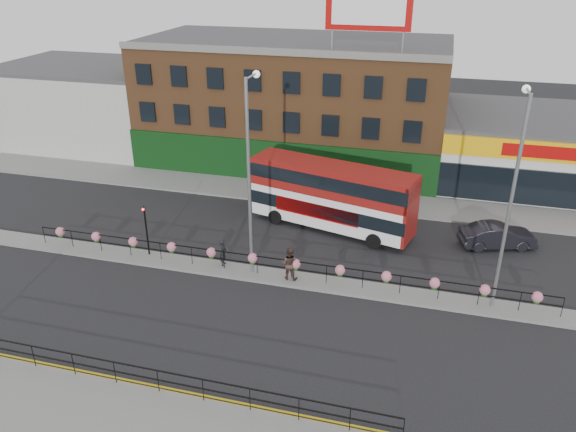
% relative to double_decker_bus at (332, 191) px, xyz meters
% --- Properties ---
extents(ground, '(120.00, 120.00, 0.00)m').
position_rel_double_decker_bus_xyz_m(ground, '(-1.89, -7.04, -2.71)').
color(ground, black).
rests_on(ground, ground).
extents(north_pavement, '(60.00, 4.00, 0.15)m').
position_rel_double_decker_bus_xyz_m(north_pavement, '(-1.89, 4.96, -2.64)').
color(north_pavement, slate).
rests_on(north_pavement, ground).
extents(median, '(60.00, 1.60, 0.15)m').
position_rel_double_decker_bus_xyz_m(median, '(-1.89, -7.04, -2.64)').
color(median, slate).
rests_on(median, ground).
extents(yellow_line_inner, '(60.00, 0.10, 0.01)m').
position_rel_double_decker_bus_xyz_m(yellow_line_inner, '(-1.89, -16.74, -2.71)').
color(yellow_line_inner, gold).
rests_on(yellow_line_inner, ground).
extents(yellow_line_outer, '(60.00, 0.10, 0.01)m').
position_rel_double_decker_bus_xyz_m(yellow_line_outer, '(-1.89, -16.92, -2.71)').
color(yellow_line_outer, gold).
rests_on(yellow_line_outer, ground).
extents(brick_building, '(25.00, 12.21, 10.30)m').
position_rel_double_decker_bus_xyz_m(brick_building, '(-5.89, 12.92, 2.41)').
color(brick_building, brown).
rests_on(brick_building, ground).
extents(supermarket, '(15.00, 12.25, 5.30)m').
position_rel_double_decker_bus_xyz_m(supermarket, '(14.11, 12.87, -0.07)').
color(supermarket, silver).
rests_on(supermarket, ground).
extents(warehouse_west, '(15.50, 12.00, 7.30)m').
position_rel_double_decker_bus_xyz_m(warehouse_west, '(-26.14, 12.96, 0.94)').
color(warehouse_west, '#ADADA8').
rests_on(warehouse_west, ground).
extents(billboard, '(6.00, 0.29, 4.40)m').
position_rel_double_decker_bus_xyz_m(billboard, '(0.61, 7.95, 10.47)').
color(billboard, '#A00605').
rests_on(billboard, brick_building).
extents(median_railing, '(30.04, 0.56, 1.23)m').
position_rel_double_decker_bus_xyz_m(median_railing, '(-1.89, -7.04, -1.67)').
color(median_railing, black).
rests_on(median_railing, median).
extents(south_railing, '(20.04, 0.05, 1.12)m').
position_rel_double_decker_bus_xyz_m(south_railing, '(-3.89, -17.14, -1.75)').
color(south_railing, black).
rests_on(south_railing, south_pavement).
extents(double_decker_bus, '(11.22, 5.19, 4.42)m').
position_rel_double_decker_bus_xyz_m(double_decker_bus, '(0.00, 0.00, 0.00)').
color(double_decker_bus, white).
rests_on(double_decker_bus, ground).
extents(car, '(4.23, 5.52, 1.52)m').
position_rel_double_decker_bus_xyz_m(car, '(10.47, 0.16, -1.96)').
color(car, black).
rests_on(car, ground).
extents(pedestrian_a, '(0.71, 0.57, 1.62)m').
position_rel_double_decker_bus_xyz_m(pedestrian_a, '(-5.07, -6.66, -1.75)').
color(pedestrian_a, black).
rests_on(pedestrian_a, median).
extents(pedestrian_b, '(1.00, 0.80, 1.94)m').
position_rel_double_decker_bus_xyz_m(pedestrian_b, '(-0.97, -7.11, -1.60)').
color(pedestrian_b, '#3F2C26').
rests_on(pedestrian_b, median).
extents(lamp_column_west, '(0.40, 1.94, 11.05)m').
position_rel_double_decker_bus_xyz_m(lamp_column_west, '(-3.25, -6.63, 3.98)').
color(lamp_column_west, gray).
rests_on(lamp_column_west, median).
extents(lamp_column_east, '(0.40, 1.94, 11.05)m').
position_rel_double_decker_bus_xyz_m(lamp_column_east, '(9.83, -6.66, 3.98)').
color(lamp_column_east, gray).
rests_on(lamp_column_east, median).
extents(traffic_light_median, '(0.15, 0.28, 3.65)m').
position_rel_double_decker_bus_xyz_m(traffic_light_median, '(-9.89, -6.64, -0.25)').
color(traffic_light_median, black).
rests_on(traffic_light_median, median).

